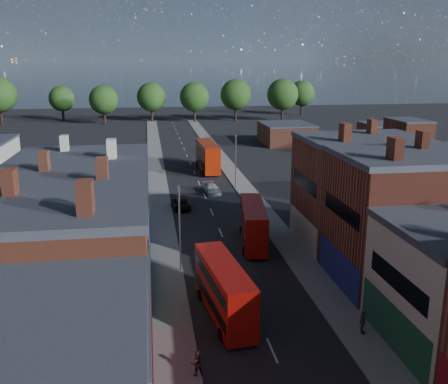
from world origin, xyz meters
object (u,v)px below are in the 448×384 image
object	(u,v)px
car_2	(181,204)
ped_1	(196,363)
ped_3	(363,321)
bus_0	(224,289)
car_3	(212,189)
bus_2	(207,156)
bus_1	(253,223)

from	to	relation	value
car_2	ped_1	world-z (taller)	ped_1
ped_3	bus_0	bearing A→B (deg)	81.14
bus_0	car_3	world-z (taller)	bus_0
ped_1	car_2	bearing A→B (deg)	-104.57
bus_2	car_3	distance (m)	15.67
ped_1	car_3	bearing A→B (deg)	-110.71
bus_1	car_3	bearing A→B (deg)	102.20
bus_1	ped_1	xyz separation A→B (m)	(-8.17, -21.95, -1.39)
car_3	car_2	bearing A→B (deg)	-131.62
bus_2	car_2	xyz separation A→B (m)	(-6.24, -22.70, -2.06)
bus_1	car_2	world-z (taller)	bus_1
ped_3	car_2	bearing A→B (deg)	32.39
bus_0	ped_1	bearing A→B (deg)	-118.46
bus_0	bus_1	size ratio (longest dim) A/B	0.99
bus_0	bus_1	bearing A→B (deg)	63.00
car_3	ped_3	world-z (taller)	ped_3
car_2	car_3	size ratio (longest dim) A/B	0.97
bus_0	ped_1	xyz separation A→B (m)	(-2.78, -7.10, -1.37)
bus_0	ped_3	size ratio (longest dim) A/B	5.41
car_3	ped_1	distance (m)	43.88
bus_0	bus_1	distance (m)	15.80
bus_2	ped_3	size ratio (longest dim) A/B	6.28
car_3	ped_1	xyz separation A→B (m)	(-6.50, -43.40, 0.24)
bus_0	bus_1	xyz separation A→B (m)	(5.39, 14.85, 0.02)
bus_1	bus_0	bearing A→B (deg)	-102.20
bus_0	bus_1	world-z (taller)	bus_1
bus_1	bus_2	distance (m)	36.94
bus_2	ped_3	world-z (taller)	bus_2
ped_1	ped_3	xyz separation A→B (m)	(12.11, 3.05, 0.12)
bus_1	ped_3	xyz separation A→B (m)	(3.94, -18.91, -1.27)
bus_0	car_2	world-z (taller)	bus_0
car_2	bus_0	bearing A→B (deg)	-93.26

